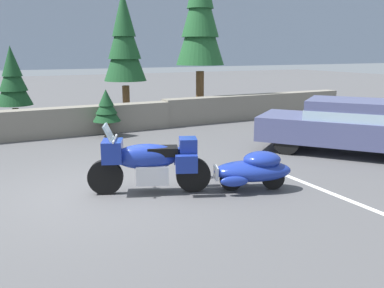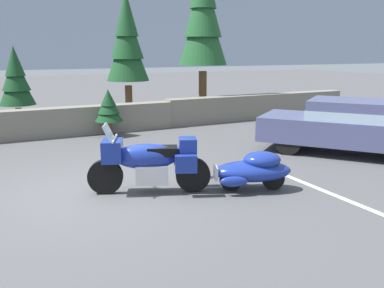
{
  "view_description": "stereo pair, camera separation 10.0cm",
  "coord_description": "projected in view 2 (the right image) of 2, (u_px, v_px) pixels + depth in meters",
  "views": [
    {
      "loc": [
        -1.87,
        -7.49,
        2.64
      ],
      "look_at": [
        1.79,
        -0.41,
        0.85
      ],
      "focal_mm": 38.91,
      "sensor_mm": 36.0,
      "label": 1
    },
    {
      "loc": [
        -1.78,
        -7.53,
        2.64
      ],
      "look_at": [
        1.79,
        -0.41,
        0.85
      ],
      "focal_mm": 38.91,
      "sensor_mm": 36.0,
      "label": 2
    }
  ],
  "objects": [
    {
      "name": "stone_guard_wall",
      "position": [
        68.0,
        121.0,
        13.25
      ],
      "size": [
        24.0,
        0.64,
        0.96
      ],
      "color": "slate",
      "rests_on": "ground"
    },
    {
      "name": "touring_motorcycle",
      "position": [
        149.0,
        161.0,
        7.79
      ],
      "size": [
        2.19,
        1.25,
        1.33
      ],
      "color": "black",
      "rests_on": "ground"
    },
    {
      "name": "pine_tree_tall",
      "position": [
        203.0,
        14.0,
        15.95
      ],
      "size": [
        1.88,
        1.88,
        6.41
      ],
      "color": "brown",
      "rests_on": "ground"
    },
    {
      "name": "sedan_at_right_edge",
      "position": [
        353.0,
        125.0,
        10.73
      ],
      "size": [
        4.2,
        4.67,
        1.41
      ],
      "color": "black",
      "rests_on": "ground"
    },
    {
      "name": "pine_tree_far_right",
      "position": [
        127.0,
        41.0,
        15.03
      ],
      "size": [
        1.55,
        1.55,
        4.78
      ],
      "color": "brown",
      "rests_on": "ground"
    },
    {
      "name": "parking_stripe_marker",
      "position": [
        311.0,
        185.0,
        8.32
      ],
      "size": [
        0.12,
        3.6,
        0.01
      ],
      "primitive_type": "cube",
      "color": "silver",
      "rests_on": "ground"
    },
    {
      "name": "car_shaped_trailer",
      "position": [
        253.0,
        169.0,
        7.98
      ],
      "size": [
        2.17,
        1.21,
        0.76
      ],
      "color": "black",
      "rests_on": "ground"
    },
    {
      "name": "pine_tree_secondary",
      "position": [
        16.0,
        79.0,
        13.37
      ],
      "size": [
        1.14,
        1.14,
        2.81
      ],
      "color": "brown",
      "rests_on": "ground"
    },
    {
      "name": "pine_sapling_near",
      "position": [
        109.0,
        107.0,
        12.95
      ],
      "size": [
        0.87,
        0.87,
        1.48
      ],
      "color": "brown",
      "rests_on": "ground"
    },
    {
      "name": "ground_plane",
      "position": [
        98.0,
        192.0,
        7.92
      ],
      "size": [
        80.0,
        80.0,
        0.0
      ],
      "primitive_type": "plane",
      "color": "#4C4C4F"
    }
  ]
}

